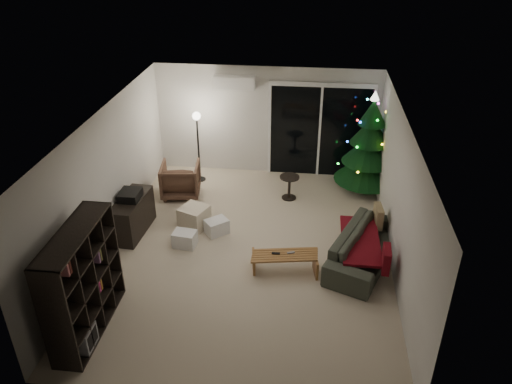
# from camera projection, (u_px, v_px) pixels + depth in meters

# --- Properties ---
(room) EXTENTS (6.50, 7.51, 2.60)m
(room) POSITION_uv_depth(u_px,v_px,m) (281.00, 165.00, 9.79)
(room) COLOR beige
(room) RESTS_ON ground
(bookshelf) EXTENTS (0.91, 1.71, 1.66)m
(bookshelf) POSITION_uv_depth(u_px,v_px,m) (69.00, 281.00, 6.97)
(bookshelf) COLOR black
(bookshelf) RESTS_ON floor
(media_cabinet) EXTENTS (0.51, 1.19, 0.73)m
(media_cabinet) POSITION_uv_depth(u_px,v_px,m) (133.00, 215.00, 9.40)
(media_cabinet) COLOR black
(media_cabinet) RESTS_ON floor
(stereo) EXTENTS (0.37, 0.44, 0.15)m
(stereo) POSITION_uv_depth(u_px,v_px,m) (130.00, 195.00, 9.19)
(stereo) COLOR black
(stereo) RESTS_ON media_cabinet
(armchair) EXTENTS (0.89, 0.91, 0.74)m
(armchair) POSITION_uv_depth(u_px,v_px,m) (181.00, 180.00, 10.66)
(armchair) COLOR brown
(armchair) RESTS_ON floor
(ottoman) EXTENTS (0.63, 0.63, 0.43)m
(ottoman) POSITION_uv_depth(u_px,v_px,m) (194.00, 217.00, 9.62)
(ottoman) COLOR beige
(ottoman) RESTS_ON floor
(cardboard_box_a) EXTENTS (0.44, 0.36, 0.29)m
(cardboard_box_a) POSITION_uv_depth(u_px,v_px,m) (185.00, 239.00, 9.10)
(cardboard_box_a) COLOR white
(cardboard_box_a) RESTS_ON floor
(cardboard_box_b) EXTENTS (0.51, 0.50, 0.29)m
(cardboard_box_b) POSITION_uv_depth(u_px,v_px,m) (217.00, 227.00, 9.46)
(cardboard_box_b) COLOR white
(cardboard_box_b) RESTS_ON floor
(side_table) EXTENTS (0.55, 0.55, 0.52)m
(side_table) POSITION_uv_depth(u_px,v_px,m) (289.00, 187.00, 10.59)
(side_table) COLOR black
(side_table) RESTS_ON floor
(floor_lamp) EXTENTS (0.25, 0.25, 1.56)m
(floor_lamp) POSITION_uv_depth(u_px,v_px,m) (198.00, 148.00, 11.09)
(floor_lamp) COLOR black
(floor_lamp) RESTS_ON floor
(sofa) EXTENTS (1.53, 2.20, 0.60)m
(sofa) POSITION_uv_depth(u_px,v_px,m) (365.00, 247.00, 8.61)
(sofa) COLOR #272A25
(sofa) RESTS_ON floor
(sofa_throw) EXTENTS (0.64, 1.48, 0.05)m
(sofa_throw) POSITION_uv_depth(u_px,v_px,m) (360.00, 240.00, 8.55)
(sofa_throw) COLOR maroon
(sofa_throw) RESTS_ON sofa
(cushion_a) EXTENTS (0.15, 0.40, 0.39)m
(cushion_a) POSITION_uv_depth(u_px,v_px,m) (378.00, 216.00, 9.03)
(cushion_a) COLOR #9E8468
(cushion_a) RESTS_ON sofa
(cushion_b) EXTENTS (0.15, 0.40, 0.39)m
(cushion_b) POSITION_uv_depth(u_px,v_px,m) (386.00, 259.00, 7.90)
(cushion_b) COLOR maroon
(cushion_b) RESTS_ON sofa
(coffee_table) EXTENTS (1.16, 0.57, 0.35)m
(coffee_table) POSITION_uv_depth(u_px,v_px,m) (284.00, 263.00, 8.42)
(coffee_table) COLOR #935D3B
(coffee_table) RESTS_ON floor
(remote_a) EXTENTS (0.14, 0.04, 0.02)m
(remote_a) POSITION_uv_depth(u_px,v_px,m) (276.00, 253.00, 8.35)
(remote_a) COLOR black
(remote_a) RESTS_ON coffee_table
(remote_b) EXTENTS (0.13, 0.08, 0.02)m
(remote_b) POSITION_uv_depth(u_px,v_px,m) (291.00, 253.00, 8.36)
(remote_b) COLOR slate
(remote_b) RESTS_ON coffee_table
(christmas_tree) EXTENTS (1.81, 1.81, 2.24)m
(christmas_tree) POSITION_uv_depth(u_px,v_px,m) (370.00, 143.00, 10.52)
(christmas_tree) COLOR black
(christmas_tree) RESTS_ON floor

